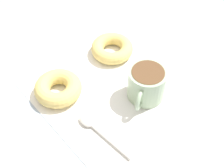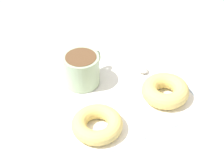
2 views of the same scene
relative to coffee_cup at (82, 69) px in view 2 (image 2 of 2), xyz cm
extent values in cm
cube|color=#99A8B7|center=(-5.66, -2.52, -5.08)|extent=(120.00, 120.00, 2.00)
cube|color=white|center=(-6.04, -4.44, -3.93)|extent=(32.27, 32.27, 0.30)
cylinder|color=#9EB793|center=(-0.08, 0.17, -0.19)|extent=(8.15, 8.15, 7.19)
cylinder|color=brown|center=(-0.08, 0.17, 3.21)|extent=(6.95, 6.95, 0.60)
torus|color=#9EB793|center=(1.88, -3.86, -0.19)|extent=(2.97, 4.82, 4.92)
torus|color=#E5C66B|center=(-14.94, 3.72, -2.25)|extent=(10.37, 10.37, 3.05)
torus|color=#E5C66B|center=(-13.29, -13.84, -2.03)|extent=(10.48, 10.48, 3.49)
ellipsoid|color=#B7B2A8|center=(-3.14, -14.23, -3.33)|extent=(3.73, 2.60, 0.90)
cylinder|color=#B7B2A8|center=(3.54, -13.86, -3.50)|extent=(11.17, 1.19, 0.56)
camera|label=1|loc=(27.16, -34.69, 50.27)|focal=50.00mm
camera|label=2|loc=(-61.26, 25.20, 53.26)|focal=60.00mm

